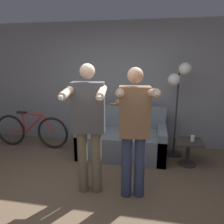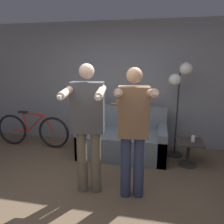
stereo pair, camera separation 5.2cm
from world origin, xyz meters
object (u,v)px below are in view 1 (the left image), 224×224
(side_table, at_px, (188,147))
(person_left, at_px, (88,122))
(cup, at_px, (193,138))
(bicycle, at_px, (31,131))
(couch, at_px, (123,140))
(person_right, at_px, (134,127))
(floor_lamp, at_px, (179,83))
(cat, at_px, (125,102))

(side_table, bearing_deg, person_left, -142.95)
(cup, distance_m, bicycle, 3.23)
(couch, relative_size, person_right, 0.94)
(couch, xyz_separation_m, floor_lamp, (1.00, 0.19, 1.11))
(floor_lamp, height_order, side_table, floor_lamp)
(person_left, bearing_deg, side_table, 28.62)
(cup, bearing_deg, person_right, -129.89)
(person_left, bearing_deg, cup, 27.40)
(floor_lamp, height_order, cup, floor_lamp)
(side_table, xyz_separation_m, cup, (0.05, -0.01, 0.18))
(person_right, height_order, side_table, person_right)
(person_left, distance_m, person_right, 0.61)
(person_right, bearing_deg, cat, 92.70)
(floor_lamp, bearing_deg, side_table, -63.70)
(person_right, relative_size, side_table, 3.85)
(person_left, bearing_deg, couch, 69.94)
(side_table, bearing_deg, couch, 170.01)
(person_right, relative_size, bicycle, 1.05)
(cup, bearing_deg, floor_lamp, 121.26)
(side_table, bearing_deg, cat, 155.53)
(side_table, bearing_deg, floor_lamp, 116.30)
(couch, distance_m, person_right, 1.54)
(person_left, xyz_separation_m, cat, (0.27, 1.66, -0.04))
(floor_lamp, height_order, bicycle, floor_lamp)
(floor_lamp, xyz_separation_m, side_table, (0.20, -0.40, -1.08))
(cup, height_order, bicycle, bicycle)
(bicycle, bearing_deg, floor_lamp, 3.27)
(person_left, distance_m, cat, 1.68)
(cat, relative_size, floor_lamp, 0.30)
(person_left, relative_size, cup, 17.05)
(cat, xyz_separation_m, side_table, (1.20, -0.55, -0.67))
(couch, xyz_separation_m, person_right, (0.33, -1.33, 0.71))
(cup, bearing_deg, couch, 169.93)
(couch, distance_m, cup, 1.29)
(side_table, xyz_separation_m, bicycle, (-3.17, 0.23, 0.03))
(floor_lamp, relative_size, cup, 17.00)
(floor_lamp, bearing_deg, person_left, -130.10)
(floor_lamp, bearing_deg, cat, 171.75)
(couch, xyz_separation_m, cat, (-0.00, 0.34, 0.70))
(couch, xyz_separation_m, bicycle, (-1.97, 0.02, 0.06))
(person_left, relative_size, floor_lamp, 1.00)
(side_table, bearing_deg, bicycle, 175.80)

